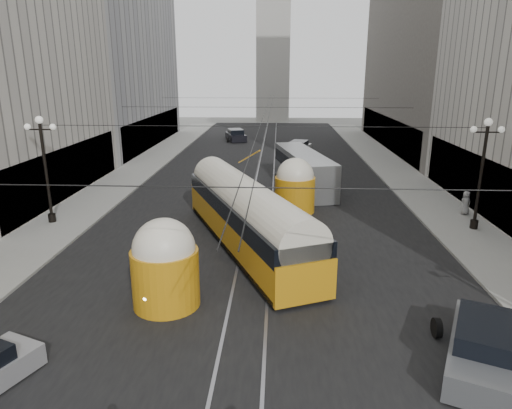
# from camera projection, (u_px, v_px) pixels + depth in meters

# --- Properties ---
(road) EXTENTS (20.00, 85.00, 0.02)m
(road) POSITION_uv_depth(u_px,v_px,m) (265.00, 174.00, 41.18)
(road) COLOR black
(road) RESTS_ON ground
(sidewalk_left) EXTENTS (4.00, 72.00, 0.15)m
(sidewalk_left) POSITION_uv_depth(u_px,v_px,m) (145.00, 165.00, 45.07)
(sidewalk_left) COLOR gray
(sidewalk_left) RESTS_ON ground
(sidewalk_right) EXTENTS (4.00, 72.00, 0.15)m
(sidewalk_right) POSITION_uv_depth(u_px,v_px,m) (391.00, 167.00, 43.96)
(sidewalk_right) COLOR gray
(sidewalk_right) RESTS_ON ground
(rail_left) EXTENTS (0.12, 85.00, 0.04)m
(rail_left) POSITION_uv_depth(u_px,v_px,m) (257.00, 174.00, 41.22)
(rail_left) COLOR gray
(rail_left) RESTS_ON ground
(rail_right) EXTENTS (0.12, 85.00, 0.04)m
(rail_right) POSITION_uv_depth(u_px,v_px,m) (274.00, 175.00, 41.15)
(rail_right) COLOR gray
(rail_right) RESTS_ON ground
(building_left_far) EXTENTS (12.60, 28.60, 28.60)m
(building_left_far) POSITION_uv_depth(u_px,v_px,m) (98.00, 23.00, 52.94)
(building_left_far) COLOR #999999
(building_left_far) RESTS_ON ground
(building_right_far) EXTENTS (12.60, 32.60, 32.60)m
(building_right_far) POSITION_uv_depth(u_px,v_px,m) (450.00, 2.00, 50.51)
(building_right_far) COLOR #514C47
(building_right_far) RESTS_ON ground
(distant_tower) EXTENTS (6.00, 6.00, 31.36)m
(distant_tower) POSITION_uv_depth(u_px,v_px,m) (273.00, 37.00, 82.49)
(distant_tower) COLOR #B2AFA8
(distant_tower) RESTS_ON ground
(lamppost_left_mid) EXTENTS (1.86, 0.44, 6.37)m
(lamppost_left_mid) POSITION_uv_depth(u_px,v_px,m) (45.00, 164.00, 26.81)
(lamppost_left_mid) COLOR black
(lamppost_left_mid) RESTS_ON sidewalk_left
(lamppost_right_mid) EXTENTS (1.86, 0.44, 6.37)m
(lamppost_right_mid) POSITION_uv_depth(u_px,v_px,m) (482.00, 168.00, 25.64)
(lamppost_right_mid) COLOR black
(lamppost_right_mid) RESTS_ON sidewalk_right
(catenary) EXTENTS (25.00, 72.00, 0.23)m
(catenary) POSITION_uv_depth(u_px,v_px,m) (267.00, 109.00, 38.55)
(catenary) COLOR black
(catenary) RESTS_ON ground
(streetcar) EXTENTS (8.13, 15.52, 3.65)m
(streetcar) POSITION_uv_depth(u_px,v_px,m) (246.00, 215.00, 23.80)
(streetcar) COLOR #C88511
(streetcar) RESTS_ON ground
(city_bus) EXTENTS (4.59, 11.37, 2.80)m
(city_bus) POSITION_uv_depth(u_px,v_px,m) (303.00, 168.00, 36.28)
(city_bus) COLOR gray
(city_bus) RESTS_ON ground
(sedan_grey) EXTENTS (3.85, 5.29, 1.55)m
(sedan_grey) POSITION_uv_depth(u_px,v_px,m) (485.00, 347.00, 14.22)
(sedan_grey) COLOR #595B5E
(sedan_grey) RESTS_ON ground
(sedan_white_far) EXTENTS (3.15, 4.99, 1.47)m
(sedan_white_far) POSITION_uv_depth(u_px,v_px,m) (299.00, 148.00, 51.18)
(sedan_white_far) COLOR white
(sedan_white_far) RESTS_ON ground
(sedan_dark_far) EXTENTS (3.31, 5.25, 1.54)m
(sedan_dark_far) POSITION_uv_depth(u_px,v_px,m) (236.00, 135.00, 61.00)
(sedan_dark_far) COLOR black
(sedan_dark_far) RESTS_ON ground
(pedestrian_sidewalk_right) EXTENTS (0.87, 0.69, 1.54)m
(pedestrian_sidewalk_right) POSITION_uv_depth(u_px,v_px,m) (466.00, 203.00, 29.00)
(pedestrian_sidewalk_right) COLOR gray
(pedestrian_sidewalk_right) RESTS_ON sidewalk_right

